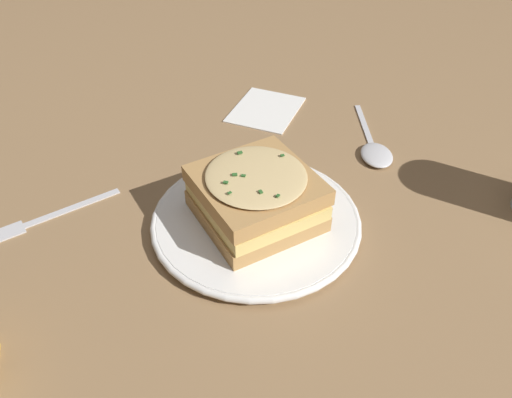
{
  "coord_description": "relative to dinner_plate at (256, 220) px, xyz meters",
  "views": [
    {
      "loc": [
        -0.42,
        -0.1,
        0.39
      ],
      "look_at": [
        -0.02,
        -0.0,
        0.04
      ],
      "focal_mm": 35.0,
      "sensor_mm": 36.0,
      "label": 1
    }
  ],
  "objects": [
    {
      "name": "fork",
      "position": [
        -0.07,
        0.26,
        -0.01
      ],
      "size": [
        0.15,
        0.13,
        0.0
      ],
      "rotation": [
        0.0,
        0.0,
        0.85
      ],
      "color": "silver",
      "rests_on": "ground_plane"
    },
    {
      "name": "spoon",
      "position": [
        0.18,
        -0.12,
        -0.0
      ],
      "size": [
        0.17,
        0.07,
        0.01
      ],
      "rotation": [
        0.0,
        0.0,
        1.85
      ],
      "color": "silver",
      "rests_on": "ground_plane"
    },
    {
      "name": "ground_plane",
      "position": [
        0.02,
        0.0,
        -0.01
      ],
      "size": [
        2.4,
        2.4,
        0.0
      ],
      "primitive_type": "plane",
      "color": "olive"
    },
    {
      "name": "napkin",
      "position": [
        0.25,
        0.05,
        -0.01
      ],
      "size": [
        0.13,
        0.11,
        0.0
      ],
      "primitive_type": "cube",
      "rotation": [
        0.0,
        0.0,
        -0.14
      ],
      "color": "white",
      "rests_on": "ground_plane"
    },
    {
      "name": "dinner_plate",
      "position": [
        0.0,
        0.0,
        0.0
      ],
      "size": [
        0.24,
        0.24,
        0.01
      ],
      "color": "white",
      "rests_on": "ground_plane"
    },
    {
      "name": "sandwich",
      "position": [
        0.0,
        -0.0,
        0.04
      ],
      "size": [
        0.17,
        0.17,
        0.06
      ],
      "rotation": [
        0.0,
        0.0,
        0.76
      ],
      "color": "#B2844C",
      "rests_on": "dinner_plate"
    }
  ]
}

